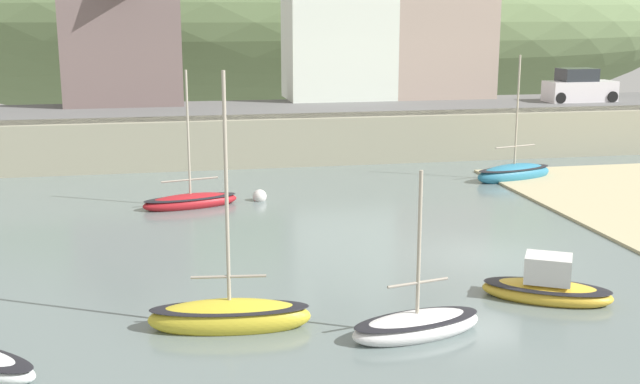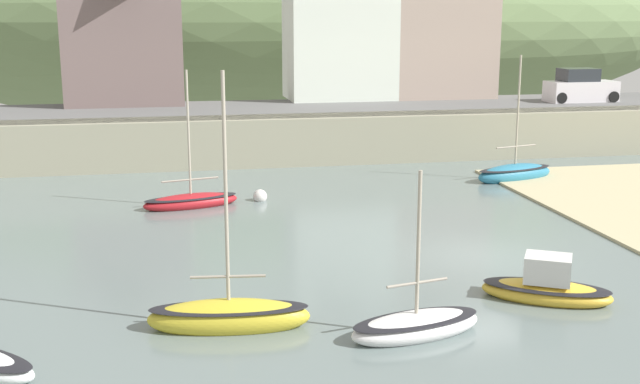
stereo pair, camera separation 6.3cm
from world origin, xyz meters
name	(u,v)px [view 1 (the left image)]	position (x,y,z in m)	size (l,w,h in m)	color
quay_seawall	(352,134)	(0.00, 17.50, 1.36)	(48.00, 9.40, 2.40)	gray
hillside_backdrop	(293,20)	(2.99, 55.20, 6.89)	(80.00, 44.00, 19.68)	#657E50
waterfront_building_left	(122,25)	(-11.73, 25.20, 6.87)	(6.80, 5.90, 8.76)	#74605E
waterfront_building_centre	(339,14)	(0.96, 25.20, 7.47)	(6.67, 4.93, 9.98)	silver
waterfront_building_right	(438,2)	(7.21, 25.20, 8.16)	(6.56, 4.93, 11.31)	tan
sailboat_blue_trim	(417,325)	(-3.92, -5.61, 0.24)	(3.53, 1.91, 4.13)	white
sailboat_far_left	(514,173)	(6.05, 10.83, 0.32)	(4.21, 2.29, 5.89)	teal
motorboat_with_cabin	(547,288)	(0.21, -3.97, 0.33)	(3.61, 2.83, 1.36)	gold
rowboat_small_beached	(230,316)	(-8.22, -4.34, 0.32)	(4.03, 1.61, 6.40)	gold
sailboat_tall_mast	(191,201)	(-8.70, 8.41, 0.25)	(3.96, 2.03, 5.52)	#AA1C23
parked_car_near_slipway	(579,88)	(14.51, 20.70, 3.20)	(4.13, 1.82, 1.95)	silver
mooring_buoy	(260,196)	(-5.90, 8.95, 0.17)	(0.58, 0.58, 0.58)	silver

